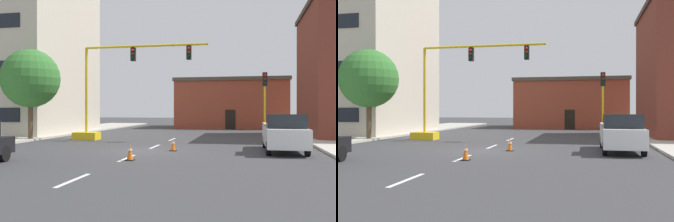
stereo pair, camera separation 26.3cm
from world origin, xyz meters
TOP-DOWN VIEW (x-y plane):
  - ground_plane at (0.00, 0.00)m, footprint 160.00×160.00m
  - sidewalk_left at (-12.31, 8.00)m, footprint 6.00×56.00m
  - lane_stripe_seg_1 at (0.00, -8.50)m, footprint 0.16×2.40m
  - lane_stripe_seg_2 at (0.00, -3.00)m, footprint 0.16×2.40m
  - lane_stripe_seg_3 at (0.00, 2.50)m, footprint 0.16×2.40m
  - lane_stripe_seg_4 at (0.00, 8.00)m, footprint 0.16×2.40m
  - building_brick_center at (3.68, 28.07)m, footprint 13.13×10.03m
  - traffic_signal_gantry at (-4.85, 6.55)m, footprint 9.86×1.20m
  - traffic_light_pole_right at (6.64, 7.54)m, footprint 0.32×0.47m
  - tree_left_near at (-9.79, 5.07)m, footprint 4.18×4.18m
  - pickup_truck_white at (7.31, 1.15)m, footprint 2.03×5.40m
  - traffic_cone_roadside_a at (1.51, 0.39)m, footprint 0.36×0.36m
  - traffic_cone_roadside_b at (0.37, -3.71)m, footprint 0.36×0.36m

SIDE VIEW (x-z plane):
  - ground_plane at x=0.00m, z-range 0.00..0.00m
  - lane_stripe_seg_1 at x=0.00m, z-range 0.00..0.01m
  - lane_stripe_seg_2 at x=0.00m, z-range 0.00..0.01m
  - lane_stripe_seg_3 at x=0.00m, z-range 0.00..0.01m
  - lane_stripe_seg_4 at x=0.00m, z-range 0.00..0.01m
  - sidewalk_left at x=-12.31m, z-range 0.00..0.14m
  - traffic_cone_roadside_a at x=1.51m, z-range -0.01..0.67m
  - traffic_cone_roadside_b at x=0.37m, z-range -0.01..0.71m
  - pickup_truck_white at x=7.31m, z-range -0.02..1.97m
  - traffic_signal_gantry at x=-4.85m, z-range -1.12..5.71m
  - building_brick_center at x=3.68m, z-range 0.01..5.90m
  - traffic_light_pole_right at x=6.64m, z-range 1.13..5.93m
  - tree_left_near at x=-9.79m, z-range 1.17..7.72m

